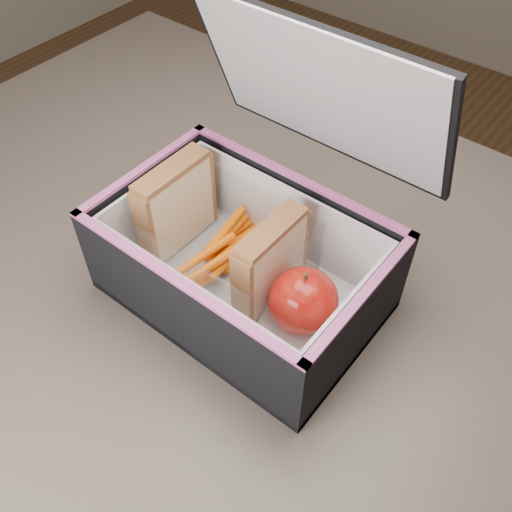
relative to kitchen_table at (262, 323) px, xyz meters
The scene contains 9 objects.
ground 0.66m from the kitchen_table, ahead, with size 4.00×4.00×0.00m, color brown.
kitchen_table is the anchor object (origin of this frame).
lunch_bag 0.16m from the kitchen_table, 93.55° to the right, with size 0.29×0.27×0.28m.
plastic_tub 0.15m from the kitchen_table, 151.44° to the right, with size 0.18×0.13×0.07m, color white, non-canonical shape.
sandwich_left 0.19m from the kitchen_table, 168.44° to the right, with size 0.03×0.10×0.11m.
sandwich_right 0.16m from the kitchen_table, 39.41° to the right, with size 0.03×0.09×0.10m.
carrot_sticks 0.13m from the kitchen_table, 164.67° to the right, with size 0.05×0.14×0.03m.
paper_napkin 0.13m from the kitchen_table, 23.67° to the right, with size 0.07×0.08×0.01m, color white.
red_apple 0.17m from the kitchen_table, 23.19° to the right, with size 0.09×0.09×0.08m.
Camera 1 is at (0.26, -0.34, 1.26)m, focal length 40.00 mm.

